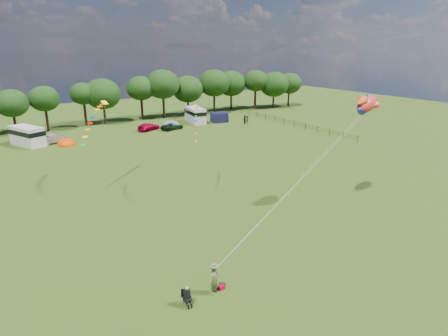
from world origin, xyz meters
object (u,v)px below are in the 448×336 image
tent_greyblue (171,128)px  fish_kite (366,104)px  campervan_b (27,135)px  car_b (54,139)px  camp_chair (187,294)px  tent_orange (67,145)px  kite_flyer (215,280)px  walker_a (244,120)px  walker_b (247,120)px  campervan_d (195,115)px  car_c (149,127)px  car_d (172,126)px

tent_greyblue → fish_kite: bearing=-89.3°
campervan_b → car_b: bearing=-125.4°
campervan_b → camp_chair: 47.88m
car_b → fish_kite: 47.95m
tent_orange → camp_chair: camp_chair is taller
kite_flyer → campervan_b: bearing=71.8°
car_b → walker_a: bearing=-109.4°
tent_orange → walker_b: walker_b is taller
campervan_d → tent_greyblue: campervan_d is taller
walker_b → car_c: bearing=-51.0°
tent_orange → car_d: bearing=4.7°
tent_orange → walker_a: bearing=-2.9°
camp_chair → walker_b: 56.34m
car_b → fish_kite: size_ratio=1.01×
walker_a → walker_b: bearing=-154.3°
kite_flyer → car_d: bearing=43.1°
car_d → walker_a: 14.59m
kite_flyer → tent_orange: bearing=65.7°
car_b → fish_kite: fish_kite is taller
walker_a → tent_greyblue: bearing=-19.2°
walker_a → walker_b: walker_a is taller
kite_flyer → walker_b: (33.71, 43.46, -0.19)m
campervan_d → car_d: bearing=127.0°
car_b → tent_orange: bearing=-162.0°
car_c → walker_b: (19.26, -4.52, 0.11)m
fish_kite → campervan_d: bearing=68.0°
camp_chair → fish_kite: 23.75m
car_c → campervan_d: bearing=-103.8°
tent_orange → car_b: bearing=121.0°
car_b → car_d: car_b is taller
car_d → walker_a: (14.22, -3.25, 0.31)m
car_c → walker_b: walker_b is taller
campervan_b → tent_greyblue: size_ratio=1.58×
car_d → tent_orange: bearing=79.5°
campervan_d → walker_b: size_ratio=4.15×
fish_kite → walker_b: 42.08m
car_c → campervan_d: size_ratio=0.69×
campervan_d → tent_greyblue: (-6.55, -2.25, -1.61)m
car_c → campervan_b: campervan_b is taller
car_d → fish_kite: 42.27m
car_b → fish_kite: bearing=-165.9°
car_d → tent_greyblue: tent_greyblue is taller
car_b → tent_orange: size_ratio=1.37×
campervan_b → fish_kite: size_ratio=1.59×
camp_chair → campervan_d: bearing=81.4°
car_b → campervan_d: 27.60m
car_b → walker_a: size_ratio=2.30×
campervan_d → tent_orange: campervan_d is taller
car_b → walker_a: (34.69, -3.94, 0.17)m
kite_flyer → fish_kite: (19.36, 4.96, 8.85)m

